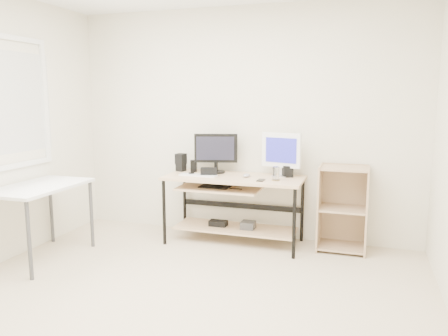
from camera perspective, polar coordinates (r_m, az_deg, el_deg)
name	(u,v)px	position (r m, az deg, el deg)	size (l,w,h in m)	color
room	(153,137)	(3.23, -9.26, 4.04)	(4.01, 4.01, 2.62)	beige
desk	(232,195)	(4.80, 1.03, -3.56)	(1.50, 0.65, 0.75)	#DBB88B
side_table	(39,193)	(4.65, -22.97, -3.06)	(0.60, 1.00, 0.75)	white
shelf_unit	(343,207)	(4.79, 15.25, -5.00)	(0.50, 0.40, 0.90)	tan
black_monitor	(216,151)	(4.93, -1.07, 2.29)	(0.48, 0.20, 0.45)	black
white_imac	(281,151)	(4.75, 7.49, 2.17)	(0.44, 0.15, 0.48)	silver
keyboard	(198,175)	(4.78, -3.41, -0.95)	(0.42, 0.12, 0.01)	white
mouse	(247,175)	(4.71, 2.96, -0.97)	(0.07, 0.11, 0.04)	#AFAFB4
center_speaker	(209,172)	(4.77, -1.99, -0.50)	(0.18, 0.08, 0.09)	black
speaker_left	(181,162)	(5.10, -5.65, 0.80)	(0.12, 0.12, 0.21)	black
speaker_right	(288,171)	(4.76, 8.31, -0.42)	(0.10, 0.10, 0.12)	black
audio_controller	(194,166)	(5.03, -3.96, 0.27)	(0.07, 0.04, 0.14)	black
volume_puck	(191,174)	(4.86, -4.28, -0.73)	(0.07, 0.07, 0.03)	black
smartphone	(261,180)	(4.52, 4.84, -1.60)	(0.07, 0.12, 0.01)	black
coaster	(276,180)	(4.55, 6.77, -1.59)	(0.09, 0.09, 0.01)	olive
drinking_glass	(276,173)	(4.54, 6.78, -0.70)	(0.07, 0.07, 0.14)	white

